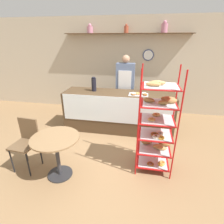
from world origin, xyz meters
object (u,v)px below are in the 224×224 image
object	(u,v)px
pastry_rack	(157,125)
person_worker	(125,87)
coffee_carafe	(94,84)
donut_tray_counter	(138,94)
cafe_chair	(27,139)
cafe_table	(56,147)

from	to	relation	value
pastry_rack	person_worker	distance (m)	1.97
coffee_carafe	donut_tray_counter	bearing A→B (deg)	-6.96
pastry_rack	cafe_chair	xyz separation A→B (m)	(-2.15, -0.35, -0.29)
cafe_table	donut_tray_counter	size ratio (longest dim) A/B	1.74
cafe_table	coffee_carafe	size ratio (longest dim) A/B	2.19
pastry_rack	cafe_table	bearing A→B (deg)	-162.59
coffee_carafe	person_worker	bearing A→B (deg)	36.12
pastry_rack	cafe_table	distance (m)	1.63
cafe_chair	coffee_carafe	world-z (taller)	coffee_carafe
cafe_table	donut_tray_counter	distance (m)	2.09
person_worker	cafe_table	distance (m)	2.47
pastry_rack	donut_tray_counter	bearing A→B (deg)	106.72
person_worker	donut_tray_counter	xyz separation A→B (m)	(0.37, -0.63, 0.02)
cafe_table	cafe_chair	xyz separation A→B (m)	(-0.61, 0.14, 0.00)
cafe_table	donut_tray_counter	xyz separation A→B (m)	(1.18, 1.67, 0.43)
pastry_rack	person_worker	bearing A→B (deg)	111.89
pastry_rack	coffee_carafe	bearing A→B (deg)	137.06
cafe_table	pastry_rack	bearing A→B (deg)	17.41
pastry_rack	cafe_chair	size ratio (longest dim) A/B	1.98
cafe_table	coffee_carafe	world-z (taller)	coffee_carafe
person_worker	donut_tray_counter	distance (m)	0.74
cafe_table	coffee_carafe	xyz separation A→B (m)	(0.11, 1.80, 0.57)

